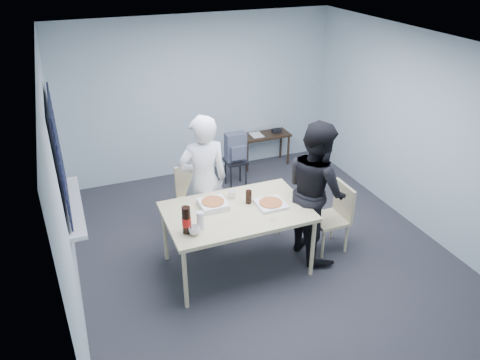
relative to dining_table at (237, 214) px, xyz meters
name	(u,v)px	position (x,y,z in m)	size (l,w,h in m)	color
room	(62,162)	(-1.78, 0.65, 0.69)	(5.00, 5.00, 5.00)	#2E2D32
dining_table	(237,214)	(0.00, 0.00, 0.00)	(1.66, 1.05, 0.81)	beige
chair_far	(193,193)	(-0.23, 1.08, -0.24)	(0.42, 0.42, 0.89)	beige
chair_right	(336,213)	(1.32, -0.06, -0.24)	(0.42, 0.42, 0.89)	beige
person_white	(203,182)	(-0.19, 0.67, 0.14)	(0.65, 0.42, 1.77)	white
person_black	(316,190)	(1.01, -0.04, 0.14)	(0.86, 0.47, 1.77)	black
side_table	(265,139)	(1.50, 2.53, -0.26)	(0.86, 0.38, 0.57)	#322115
stool	(236,166)	(0.73, 1.96, -0.39)	(0.34, 0.34, 0.47)	black
backpack	(236,148)	(0.73, 1.94, -0.06)	(0.32, 0.24, 0.45)	slate
pizza_box_a	(213,204)	(-0.23, 0.17, 0.10)	(0.32, 0.32, 0.08)	white
pizza_box_b	(271,204)	(0.41, -0.05, 0.08)	(0.32, 0.32, 0.05)	white
mug_a	(194,230)	(-0.59, -0.29, 0.11)	(0.12, 0.12, 0.10)	white
mug_b	(232,194)	(0.05, 0.29, 0.10)	(0.10, 0.10, 0.09)	white
cola_glass	(249,197)	(0.19, 0.10, 0.14)	(0.07, 0.07, 0.16)	black
soda_bottle	(187,220)	(-0.66, -0.23, 0.21)	(0.10, 0.10, 0.31)	black
plastic_cups	(200,220)	(-0.50, -0.19, 0.16)	(0.08, 0.08, 0.19)	silver
rubber_band	(273,219)	(0.30, -0.34, 0.06)	(0.06, 0.06, 0.00)	red
papers	(257,135)	(1.35, 2.55, -0.17)	(0.20, 0.27, 0.00)	white
black_box	(277,131)	(1.72, 2.53, -0.14)	(0.15, 0.11, 0.06)	black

